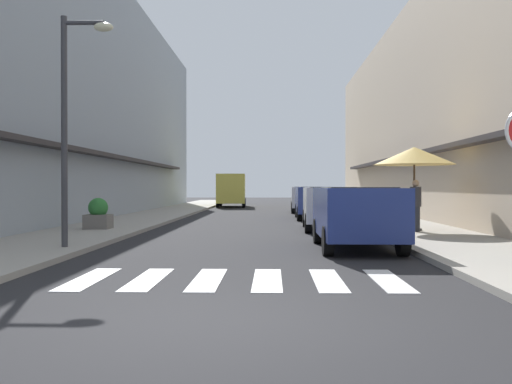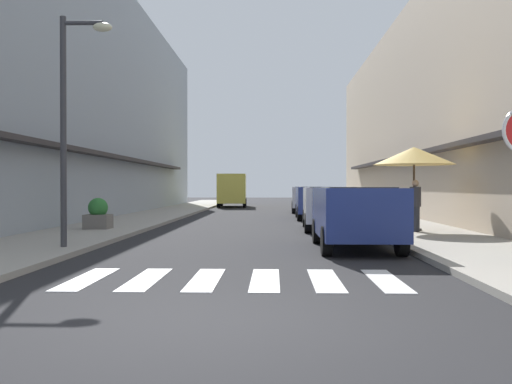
% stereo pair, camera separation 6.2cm
% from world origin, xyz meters
% --- Properties ---
extents(ground_plane, '(100.40, 100.40, 0.00)m').
position_xyz_m(ground_plane, '(0.00, 18.25, 0.00)').
color(ground_plane, '#232326').
extents(sidewalk_left, '(3.11, 63.89, 0.12)m').
position_xyz_m(sidewalk_left, '(-5.14, 18.25, 0.06)').
color(sidewalk_left, '#9E998E').
rests_on(sidewalk_left, ground_plane).
extents(sidewalk_right, '(3.11, 63.89, 0.12)m').
position_xyz_m(sidewalk_right, '(5.14, 18.25, 0.06)').
color(sidewalk_right, '#9E998E').
rests_on(sidewalk_right, ground_plane).
extents(building_row_left, '(5.50, 43.07, 11.41)m').
position_xyz_m(building_row_left, '(-9.20, 19.54, 5.70)').
color(building_row_left, '#939EA8').
rests_on(building_row_left, ground_plane).
extents(building_row_right, '(5.50, 43.07, 9.86)m').
position_xyz_m(building_row_right, '(9.19, 19.54, 4.93)').
color(building_row_right, '#C6B299').
rests_on(building_row_right, ground_plane).
extents(crosswalk, '(5.20, 2.20, 0.01)m').
position_xyz_m(crosswalk, '(-0.00, 2.80, 0.01)').
color(crosswalk, silver).
rests_on(crosswalk, ground_plane).
extents(parked_car_near, '(1.81, 4.06, 1.47)m').
position_xyz_m(parked_car_near, '(2.53, 7.21, 0.92)').
color(parked_car_near, navy).
rests_on(parked_car_near, ground_plane).
extents(parked_car_mid, '(1.92, 4.23, 1.47)m').
position_xyz_m(parked_car_mid, '(2.53, 13.07, 0.92)').
color(parked_car_mid, silver).
rests_on(parked_car_mid, ground_plane).
extents(parked_car_far, '(1.86, 4.40, 1.47)m').
position_xyz_m(parked_car_far, '(2.53, 19.32, 0.92)').
color(parked_car_far, navy).
rests_on(parked_car_far, ground_plane).
extents(parked_car_distant, '(1.90, 4.10, 1.47)m').
position_xyz_m(parked_car_distant, '(2.53, 25.68, 0.92)').
color(parked_car_distant, silver).
rests_on(parked_car_distant, ground_plane).
extents(delivery_van, '(2.17, 5.47, 2.37)m').
position_xyz_m(delivery_van, '(-2.38, 34.28, 1.41)').
color(delivery_van, '#D8CC4C').
rests_on(delivery_van, ground_plane).
extents(street_lamp, '(1.19, 0.28, 5.20)m').
position_xyz_m(street_lamp, '(-3.95, 6.46, 3.31)').
color(street_lamp, '#38383D').
rests_on(street_lamp, sidewalk_left).
extents(cafe_umbrella, '(2.50, 2.50, 2.59)m').
position_xyz_m(cafe_umbrella, '(4.97, 11.48, 2.43)').
color(cafe_umbrella, '#262626').
rests_on(cafe_umbrella, sidewalk_right).
extents(planter_midblock, '(0.78, 0.78, 1.00)m').
position_xyz_m(planter_midblock, '(-5.08, 11.88, 0.56)').
color(planter_midblock, slate).
rests_on(planter_midblock, sidewalk_left).
extents(pedestrian_walking_near, '(0.34, 0.34, 1.56)m').
position_xyz_m(pedestrian_walking_near, '(4.89, 11.00, 0.93)').
color(pedestrian_walking_near, '#282B33').
rests_on(pedestrian_walking_near, sidewalk_right).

